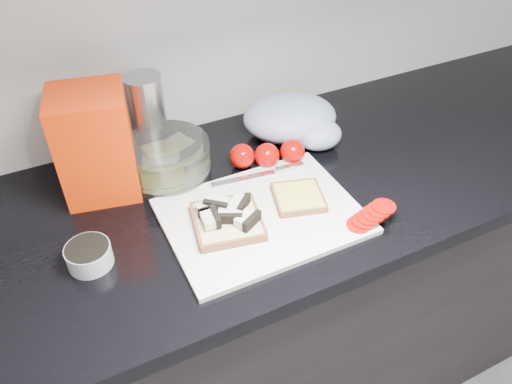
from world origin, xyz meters
TOP-DOWN VIEW (x-y plane):
  - base_cabinet at (0.00, 1.20)m, footprint 3.50×0.60m
  - countertop at (0.00, 1.20)m, footprint 3.50×0.64m
  - cutting_board at (0.04, 1.10)m, footprint 0.40×0.30m
  - bread_left at (-0.04, 1.10)m, footprint 0.16×0.16m
  - bread_right at (0.13, 1.10)m, footprint 0.13×0.13m
  - tomato_slices at (0.23, 0.98)m, footprint 0.13×0.07m
  - knife at (0.12, 1.22)m, footprint 0.22×0.04m
  - seed_tub at (-0.31, 1.13)m, footprint 0.09×0.09m
  - tub_lid at (-0.10, 1.32)m, footprint 0.11×0.11m
  - glass_bowl at (-0.09, 1.33)m, footprint 0.20×0.20m
  - bread_bag at (-0.23, 1.34)m, footprint 0.18×0.17m
  - steel_canister at (-0.09, 1.43)m, footprint 0.09×0.09m
  - grocery_bag at (0.25, 1.34)m, footprint 0.28×0.26m
  - whole_tomatoes at (0.14, 1.26)m, footprint 0.18×0.10m

SIDE VIEW (x-z plane):
  - base_cabinet at x=0.00m, z-range 0.00..0.86m
  - countertop at x=0.00m, z-range 0.86..0.90m
  - tub_lid at x=-0.10m, z-range 0.90..0.91m
  - cutting_board at x=0.04m, z-range 0.90..0.91m
  - knife at x=0.12m, z-range 0.91..0.92m
  - bread_right at x=0.13m, z-range 0.91..0.93m
  - seed_tub at x=-0.31m, z-range 0.90..0.95m
  - tomato_slices at x=0.23m, z-range 0.91..0.94m
  - bread_left at x=-0.04m, z-range 0.90..0.95m
  - whole_tomatoes at x=0.14m, z-range 0.90..0.96m
  - glass_bowl at x=-0.09m, z-range 0.90..0.98m
  - grocery_bag at x=0.25m, z-range 0.90..1.00m
  - steel_canister at x=-0.09m, z-range 0.90..1.11m
  - bread_bag at x=-0.23m, z-range 0.90..1.14m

